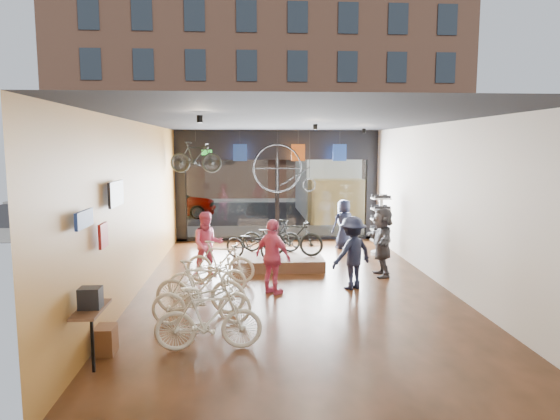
{
  "coord_description": "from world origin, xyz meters",
  "views": [
    {
      "loc": [
        -1.04,
        -11.27,
        3.23
      ],
      "look_at": [
        -0.2,
        1.4,
        1.63
      ],
      "focal_mm": 32.0,
      "sensor_mm": 36.0,
      "label": 1
    }
  ],
  "objects": [
    {
      "name": "box_truck",
      "position": [
        2.63,
        11.0,
        1.38
      ],
      "size": [
        2.34,
        7.02,
        2.76
      ],
      "primitive_type": null,
      "color": "silver",
      "rests_on": "street_road"
    },
    {
      "name": "sidewalk_far",
      "position": [
        0.0,
        19.0,
        0.06
      ],
      "size": [
        30.0,
        2.0,
        0.12
      ],
      "primitive_type": "cube",
      "color": "slate",
      "rests_on": "ground"
    },
    {
      "name": "opposite_building",
      "position": [
        0.0,
        21.5,
        7.0
      ],
      "size": [
        26.0,
        5.0,
        14.0
      ],
      "primitive_type": "cube",
      "color": "brown",
      "rests_on": "ground"
    },
    {
      "name": "display_bike_mid",
      "position": [
        0.17,
        1.93,
        0.8
      ],
      "size": [
        1.72,
        0.85,
        1.0
      ],
      "primitive_type": "imported",
      "rotation": [
        0.0,
        0.0,
        1.33
      ],
      "color": "black",
      "rests_on": "display_platform"
    },
    {
      "name": "floor_bike_4",
      "position": [
        -1.91,
        -0.65,
        0.44
      ],
      "size": [
        1.76,
        0.88,
        0.89
      ],
      "primitive_type": "imported",
      "rotation": [
        0.0,
        0.0,
        1.75
      ],
      "color": "beige",
      "rests_on": "ground_plane"
    },
    {
      "name": "hung_bike",
      "position": [
        -2.6,
        4.2,
        2.93
      ],
      "size": [
        1.62,
        0.59,
        0.95
      ],
      "primitive_type": "imported",
      "rotation": [
        0.0,
        0.0,
        1.48
      ],
      "color": "black",
      "rests_on": "ceiling"
    },
    {
      "name": "jersey_right",
      "position": [
        2.03,
        5.2,
        3.05
      ],
      "size": [
        0.45,
        0.03,
        0.55
      ],
      "primitive_type": "cube",
      "color": "#1E3F99",
      "rests_on": "ceiling"
    },
    {
      "name": "wall_left",
      "position": [
        -3.52,
        0.0,
        1.9
      ],
      "size": [
        0.04,
        12.0,
        3.8
      ],
      "primitive_type": "cube",
      "color": "#A7682E",
      "rests_on": "ground"
    },
    {
      "name": "wall_back",
      "position": [
        0.0,
        -6.02,
        1.9
      ],
      "size": [
        7.0,
        0.04,
        3.8
      ],
      "primitive_type": "cube",
      "color": "beige",
      "rests_on": "ground"
    },
    {
      "name": "street_road",
      "position": [
        0.0,
        15.0,
        -0.01
      ],
      "size": [
        30.0,
        18.0,
        0.02
      ],
      "primitive_type": "cube",
      "color": "black",
      "rests_on": "ground"
    },
    {
      "name": "display_platform",
      "position": [
        -0.24,
        2.05,
        0.15
      ],
      "size": [
        2.4,
        1.8,
        0.3
      ],
      "primitive_type": "cube",
      "color": "#4D3621",
      "rests_on": "ground_plane"
    },
    {
      "name": "ground_plane",
      "position": [
        0.0,
        0.0,
        -0.02
      ],
      "size": [
        7.0,
        12.0,
        0.04
      ],
      "primitive_type": "cube",
      "color": "black",
      "rests_on": "ground"
    },
    {
      "name": "display_bike_right",
      "position": [
        -0.38,
        2.54,
        0.73
      ],
      "size": [
        1.7,
        0.79,
        0.86
      ],
      "primitive_type": "imported",
      "rotation": [
        0.0,
        0.0,
        1.43
      ],
      "color": "black",
      "rests_on": "display_platform"
    },
    {
      "name": "jersey_mid",
      "position": [
        0.65,
        5.2,
        3.05
      ],
      "size": [
        0.45,
        0.03,
        0.55
      ],
      "primitive_type": "cube",
      "color": "#CC5919",
      "rests_on": "ceiling"
    },
    {
      "name": "sidewalk_near",
      "position": [
        0.0,
        7.2,
        0.06
      ],
      "size": [
        30.0,
        2.4,
        0.12
      ],
      "primitive_type": "cube",
      "color": "slate",
      "rests_on": "ground"
    },
    {
      "name": "floor_bike_5",
      "position": [
        -1.7,
        0.46,
        0.51
      ],
      "size": [
        1.75,
        0.86,
        1.01
      ],
      "primitive_type": "imported",
      "rotation": [
        0.0,
        0.0,
        1.33
      ],
      "color": "beige",
      "rests_on": "ground_plane"
    },
    {
      "name": "customer_3",
      "position": [
        1.33,
        -0.26,
        0.84
      ],
      "size": [
        1.25,
        1.09,
        1.67
      ],
      "primitive_type": "imported",
      "rotation": [
        0.0,
        0.0,
        3.68
      ],
      "color": "#161C33",
      "rests_on": "ground_plane"
    },
    {
      "name": "wall_merch",
      "position": [
        -3.38,
        -3.5,
        1.3
      ],
      "size": [
        0.4,
        2.4,
        2.6
      ],
      "primitive_type": null,
      "color": "navy",
      "rests_on": "wall_left"
    },
    {
      "name": "floor_bike_1",
      "position": [
        -1.67,
        -3.56,
        0.51
      ],
      "size": [
        1.73,
        0.57,
        1.03
      ],
      "primitive_type": "imported",
      "rotation": [
        0.0,
        0.0,
        1.62
      ],
      "color": "beige",
      "rests_on": "ground_plane"
    },
    {
      "name": "floor_bike_3",
      "position": [
        -1.97,
        -1.79,
        0.53
      ],
      "size": [
        1.83,
        0.73,
        1.07
      ],
      "primitive_type": "imported",
      "rotation": [
        0.0,
        0.0,
        1.44
      ],
      "color": "beige",
      "rests_on": "ground_plane"
    },
    {
      "name": "penny_farthing",
      "position": [
        0.27,
        4.88,
        2.5
      ],
      "size": [
        1.98,
        0.06,
        1.58
      ],
      "primitive_type": null,
      "color": "black",
      "rests_on": "ceiling"
    },
    {
      "name": "storefront",
      "position": [
        0.0,
        6.0,
        1.9
      ],
      "size": [
        7.0,
        0.26,
        3.8
      ],
      "primitive_type": null,
      "color": "black",
      "rests_on": "ground"
    },
    {
      "name": "customer_4",
      "position": [
        2.03,
        4.31,
        0.79
      ],
      "size": [
        0.89,
        0.72,
        1.58
      ],
      "primitive_type": "imported",
      "rotation": [
        0.0,
        0.0,
        3.47
      ],
      "color": "#161C33",
      "rests_on": "ground_plane"
    },
    {
      "name": "exit_sign",
      "position": [
        -2.4,
        5.88,
        3.05
      ],
      "size": [
        0.35,
        0.06,
        0.18
      ],
      "primitive_type": "cube",
      "color": "#198C26",
      "rests_on": "storefront"
    },
    {
      "name": "sunglasses_rack",
      "position": [
        2.95,
        3.31,
        0.92
      ],
      "size": [
        0.66,
        0.6,
        1.83
      ],
      "primitive_type": null,
      "rotation": [
        0.0,
        0.0,
        0.35
      ],
      "color": "white",
      "rests_on": "ground_plane"
    },
    {
      "name": "jersey_left",
      "position": [
        -1.26,
        5.2,
        3.05
      ],
      "size": [
        0.45,
        0.03,
        0.55
      ],
      "primitive_type": "cube",
      "color": "#1E3F99",
      "rests_on": "ceiling"
    },
    {
      "name": "customer_2",
      "position": [
        -0.49,
        -0.54,
        0.83
      ],
      "size": [
        0.98,
        0.98,
        1.66
      ],
      "primitive_type": "imported",
      "rotation": [
        0.0,
        0.0,
        2.36
      ],
      "color": "#CC4C72",
      "rests_on": "ground_plane"
    },
    {
      "name": "ceiling",
      "position": [
        0.0,
        0.0,
        3.82
      ],
      "size": [
        7.0,
        12.0,
        0.04
      ],
      "primitive_type": "cube",
      "color": "black",
      "rests_on": "ground"
    },
    {
      "name": "display_bike_left",
      "position": [
        -0.92,
        1.59,
        0.72
      ],
      "size": [
        1.65,
        1.31,
        0.84
      ],
      "primitive_type": "imported",
      "rotation": [
        0.0,
        0.0,
        1.02
      ],
      "color": "black",
      "rests_on": "display_platform"
    },
    {
      "name": "customer_1",
      "position": [
        -2.04,
        1.08,
        0.82
      ],
      "size": [
        0.9,
        0.76,
        1.63
      ],
      "primitive_type": "imported",
      "rotation": [
        0.0,
        0.0,
        0.2
      ],
      "color": "#CC4C72",
      "rests_on": "ground_plane"
    },
    {
      "name": "street_car",
      "position": [
        -4.7,
        12.0,
        0.74
      ],
      "size": [
        4.36,
        1.75,
        1.49
      ],
      "primitive_type": "imported",
      "rotation": [
        0.0,
        0.0,
        1.57
      ],
      "color": "gray",
      "rests_on": "street_road"
    },
    {
      "name": "customer_5",
      "position": [
        2.33,
        0.83,
        0.87
      ],
      "size": [
        0.6,
        1.64,
        1.74
      ],
      "primitive_type": "imported",
      "rotation": [
        0.0,
        0.0,
        4.66
      ],
      "color": "#3F3F44",
      "rests_on": "ground_plane"
    },
    {
      "name": "floor_bike_2",
      "position": [
        -1.89,
        -2.39,
        0.48
      ],
      "size": [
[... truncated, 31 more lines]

